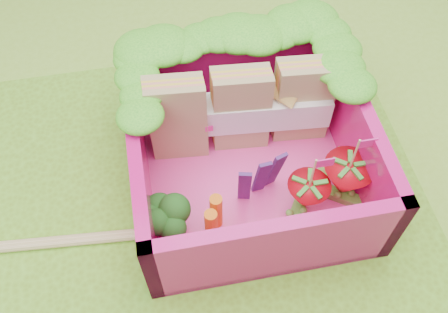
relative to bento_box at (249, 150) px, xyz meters
name	(u,v)px	position (x,y,z in m)	size (l,w,h in m)	color
ground	(207,218)	(-0.29, -0.22, -0.31)	(14.00, 14.00, 0.00)	#8DBF36
placemat	(207,216)	(-0.29, -0.22, -0.29)	(2.60, 2.60, 0.03)	#6CA425
bento_floor	(247,174)	(0.00, 0.00, -0.25)	(1.30, 1.30, 0.05)	#FF41A2
bento_box	(249,150)	(0.00, 0.00, 0.00)	(1.30, 1.30, 0.55)	#D71273
lettuce_ruffle	(233,47)	(0.00, 0.48, 0.33)	(1.43, 0.77, 0.11)	#249C1C
sandwich_stack	(241,110)	(0.01, 0.25, 0.06)	(1.08, 0.26, 0.58)	tan
broccoli	(168,215)	(-0.50, -0.30, -0.05)	(0.33, 0.33, 0.24)	#578B43
carrot_sticks	(214,218)	(-0.26, -0.34, -0.09)	(0.11, 0.15, 0.27)	orange
purple_wedges	(260,178)	(0.03, -0.17, -0.04)	(0.26, 0.11, 0.38)	#3E1753
strawberry_left	(307,196)	(0.27, -0.29, -0.10)	(0.24, 0.24, 0.48)	red
strawberry_right	(345,180)	(0.50, -0.25, -0.08)	(0.28, 0.28, 0.52)	red
snap_peas	(324,191)	(0.40, -0.23, -0.20)	(0.57, 0.57, 0.05)	#5EAB35
chopsticks	(50,242)	(-1.17, -0.23, -0.25)	(2.34, 0.26, 0.05)	tan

